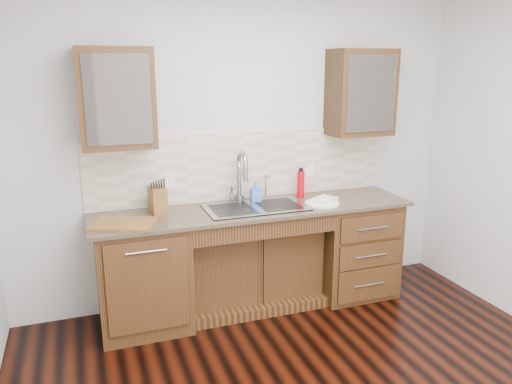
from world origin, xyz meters
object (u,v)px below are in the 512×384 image
object	(u,v)px
water_bottle	(301,184)
cutting_board	(124,224)
soap_bottle	(256,192)
plate	(322,203)
knife_block	(158,200)

from	to	relation	value
water_bottle	cutting_board	xyz separation A→B (m)	(-1.57, -0.26, -0.11)
soap_bottle	plate	distance (m)	0.58
knife_block	cutting_board	world-z (taller)	knife_block
soap_bottle	knife_block	size ratio (longest dim) A/B	0.85
soap_bottle	knife_block	distance (m)	0.85
water_bottle	knife_block	size ratio (longest dim) A/B	1.14
soap_bottle	cutting_board	world-z (taller)	soap_bottle
soap_bottle	knife_block	xyz separation A→B (m)	(-0.85, -0.03, 0.02)
soap_bottle	water_bottle	world-z (taller)	water_bottle
soap_bottle	water_bottle	distance (m)	0.43
water_bottle	soap_bottle	bearing A→B (deg)	-179.33
water_bottle	knife_block	xyz separation A→B (m)	(-1.27, -0.03, -0.01)
plate	soap_bottle	bearing A→B (deg)	153.19
knife_block	cutting_board	distance (m)	0.39
soap_bottle	cutting_board	size ratio (longest dim) A/B	0.40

